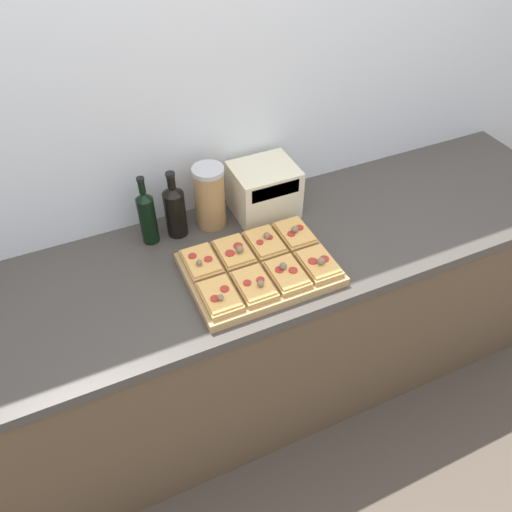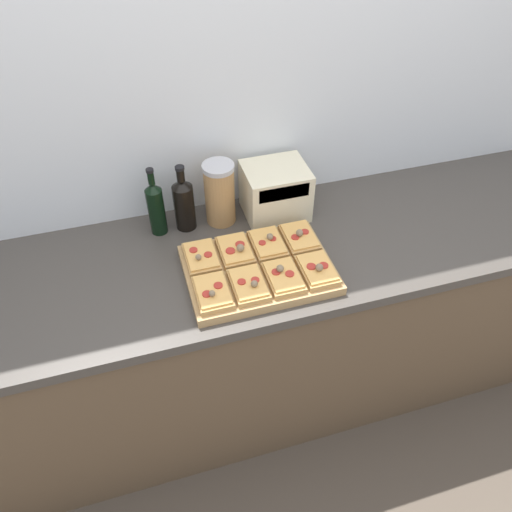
# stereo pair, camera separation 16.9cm
# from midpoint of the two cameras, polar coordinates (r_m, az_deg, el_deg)

# --- Properties ---
(ground_plane) EXTENTS (12.00, 12.00, 0.00)m
(ground_plane) POSITION_cam_midpoint_polar(r_m,az_deg,el_deg) (2.37, 2.25, -20.66)
(ground_plane) COLOR #4C4238
(wall_back) EXTENTS (6.00, 0.06, 2.50)m
(wall_back) POSITION_cam_midpoint_polar(r_m,az_deg,el_deg) (1.88, -6.06, 15.25)
(wall_back) COLOR silver
(wall_back) RESTS_ON ground_plane
(kitchen_counter) EXTENTS (2.63, 0.67, 0.91)m
(kitchen_counter) POSITION_cam_midpoint_polar(r_m,az_deg,el_deg) (2.14, -1.22, -8.17)
(kitchen_counter) COLOR brown
(kitchen_counter) RESTS_ON ground_plane
(cutting_board) EXTENTS (0.49, 0.36, 0.03)m
(cutting_board) POSITION_cam_midpoint_polar(r_m,az_deg,el_deg) (1.70, -2.43, -1.68)
(cutting_board) COLOR tan
(cutting_board) RESTS_ON kitchen_counter
(pizza_slice_back_left) EXTENTS (0.11, 0.16, 0.05)m
(pizza_slice_back_left) POSITION_cam_midpoint_polar(r_m,az_deg,el_deg) (1.70, -9.13, -0.83)
(pizza_slice_back_left) COLOR tan
(pizza_slice_back_left) RESTS_ON cutting_board
(pizza_slice_back_midleft) EXTENTS (0.11, 0.16, 0.06)m
(pizza_slice_back_midleft) POSITION_cam_midpoint_polar(r_m,az_deg,el_deg) (1.72, -5.35, 0.31)
(pizza_slice_back_midleft) COLOR tan
(pizza_slice_back_midleft) RESTS_ON cutting_board
(pizza_slice_back_midright) EXTENTS (0.11, 0.16, 0.05)m
(pizza_slice_back_midright) POSITION_cam_midpoint_polar(r_m,az_deg,el_deg) (1.75, -1.73, 1.42)
(pizza_slice_back_midright) COLOR tan
(pizza_slice_back_midright) RESTS_ON cutting_board
(pizza_slice_back_right) EXTENTS (0.11, 0.16, 0.05)m
(pizza_slice_back_right) POSITION_cam_midpoint_polar(r_m,az_deg,el_deg) (1.79, 1.77, 2.46)
(pizza_slice_back_right) COLOR tan
(pizza_slice_back_right) RESTS_ON cutting_board
(pizza_slice_front_left) EXTENTS (0.11, 0.16, 0.05)m
(pizza_slice_front_left) POSITION_cam_midpoint_polar(r_m,az_deg,el_deg) (1.58, -7.25, -4.75)
(pizza_slice_front_left) COLOR tan
(pizza_slice_front_left) RESTS_ON cutting_board
(pizza_slice_front_midleft) EXTENTS (0.11, 0.16, 0.05)m
(pizza_slice_front_midleft) POSITION_cam_midpoint_polar(r_m,az_deg,el_deg) (1.61, -3.24, -3.47)
(pizza_slice_front_midleft) COLOR tan
(pizza_slice_front_midleft) RESTS_ON cutting_board
(pizza_slice_front_midright) EXTENTS (0.11, 0.16, 0.05)m
(pizza_slice_front_midright) POSITION_cam_midpoint_polar(r_m,az_deg,el_deg) (1.64, 0.59, -2.20)
(pizza_slice_front_midright) COLOR tan
(pizza_slice_front_midright) RESTS_ON cutting_board
(pizza_slice_front_right) EXTENTS (0.11, 0.16, 0.05)m
(pizza_slice_front_right) POSITION_cam_midpoint_polar(r_m,az_deg,el_deg) (1.68, 4.30, -1.01)
(pizza_slice_front_right) COLOR tan
(pizza_slice_front_right) RESTS_ON cutting_board
(olive_oil_bottle) EXTENTS (0.06, 0.06, 0.27)m
(olive_oil_bottle) POSITION_cam_midpoint_polar(r_m,az_deg,el_deg) (1.82, -14.96, 4.32)
(olive_oil_bottle) COLOR black
(olive_oil_bottle) RESTS_ON kitchen_counter
(wine_bottle) EXTENTS (0.08, 0.08, 0.27)m
(wine_bottle) POSITION_cam_midpoint_polar(r_m,az_deg,el_deg) (1.83, -11.88, 5.11)
(wine_bottle) COLOR black
(wine_bottle) RESTS_ON kitchen_counter
(grain_jar_tall) EXTENTS (0.12, 0.12, 0.25)m
(grain_jar_tall) POSITION_cam_midpoint_polar(r_m,az_deg,el_deg) (1.85, -7.93, 6.62)
(grain_jar_tall) COLOR #AD7F4C
(grain_jar_tall) RESTS_ON kitchen_counter
(toaster_oven) EXTENTS (0.26, 0.20, 0.20)m
(toaster_oven) POSITION_cam_midpoint_polar(r_m,az_deg,el_deg) (1.91, -1.64, 7.45)
(toaster_oven) COLOR beige
(toaster_oven) RESTS_ON kitchen_counter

